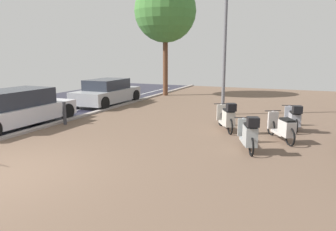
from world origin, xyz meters
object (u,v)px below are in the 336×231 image
scooter_extra (249,134)px  lamp_post (225,43)px  scooter_mid (283,128)px  parked_car_far (107,92)px  scooter_far (293,118)px  parked_car_near (15,109)px  bollard_far (65,113)px  street_tree (165,11)px  scooter_near (227,117)px

scooter_extra → lamp_post: size_ratio=0.32×
scooter_mid → parked_car_far: parked_car_far is taller
scooter_far → parked_car_near: bearing=-160.7°
parked_car_far → bollard_far: 4.82m
parked_car_near → parked_car_far: (0.17, 5.56, -0.02)m
scooter_mid → parked_car_far: (-8.74, 3.94, 0.22)m
parked_car_near → bollard_far: size_ratio=5.26×
scooter_mid → scooter_far: 1.60m
scooter_extra → parked_car_far: (-7.97, 5.33, 0.15)m
parked_car_near → street_tree: street_tree is taller
scooter_extra → parked_car_far: size_ratio=0.42×
scooter_near → scooter_extra: scooter_near is taller
scooter_mid → street_tree: size_ratio=0.23×
scooter_mid → bollard_far: size_ratio=1.89×
scooter_near → lamp_post: (-0.83, 2.88, 2.50)m
street_tree → scooter_near: bearing=-54.2°
scooter_far → parked_car_far: parked_car_far is taller
street_tree → parked_car_near: bearing=-98.4°
scooter_extra → parked_car_near: parked_car_near is taller
scooter_near → scooter_extra: 2.24m
street_tree → scooter_extra: bearing=-55.8°
scooter_near → parked_car_near: parked_car_near is taller
scooter_mid → bollard_far: bearing=-174.6°
scooter_mid → lamp_post: 5.07m
scooter_extra → parked_car_near: bearing=-178.4°
street_tree → bollard_far: street_tree is taller
scooter_far → parked_car_near: 9.69m
scooter_near → scooter_far: bearing=25.6°
scooter_far → lamp_post: size_ratio=0.31×
parked_car_far → bollard_far: bearing=-74.9°
scooter_near → parked_car_far: parked_car_far is taller
scooter_mid → scooter_far: size_ratio=0.95×
parked_car_near → lamp_post: bearing=39.1°
scooter_far → street_tree: (-7.67, 6.82, 4.59)m
lamp_post → street_tree: 7.17m
parked_car_near → parked_car_far: size_ratio=1.10×
parked_car_near → bollard_far: 1.70m
parked_car_far → street_tree: bearing=73.6°
scooter_near → street_tree: bearing=125.8°
scooter_near → parked_car_near: bearing=-162.6°
scooter_extra → parked_car_far: 9.59m
scooter_near → parked_car_far: size_ratio=0.41×
scooter_far → lamp_post: lamp_post is taller
street_tree → parked_car_far: bearing=-106.4°
parked_car_near → parked_car_far: bearing=88.3°
scooter_near → scooter_far: (2.04, 0.98, -0.04)m
scooter_far → bollard_far: (-7.73, -2.29, -0.00)m
scooter_extra → parked_car_near: (-8.14, -0.23, 0.17)m
parked_car_far → scooter_mid: bearing=-24.3°
scooter_far → scooter_near: bearing=-154.4°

